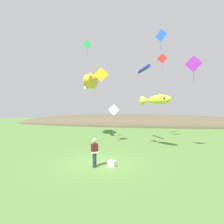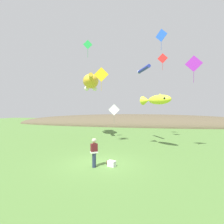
# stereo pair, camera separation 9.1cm
# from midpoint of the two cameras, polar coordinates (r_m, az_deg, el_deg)

# --- Properties ---
(ground_plane) EXTENTS (120.00, 120.00, 0.00)m
(ground_plane) POSITION_cam_midpoint_polar(r_m,az_deg,el_deg) (12.11, -4.33, -16.47)
(ground_plane) COLOR #517A38
(distant_hill_ridge) EXTENTS (63.52, 14.21, 5.22)m
(distant_hill_ridge) POSITION_cam_midpoint_polar(r_m,az_deg,el_deg) (42.42, 7.58, -4.22)
(distant_hill_ridge) COLOR brown
(distant_hill_ridge) RESTS_ON ground
(festival_attendant) EXTENTS (0.49, 0.47, 1.77)m
(festival_attendant) POSITION_cam_midpoint_polar(r_m,az_deg,el_deg) (11.17, -5.97, -12.87)
(festival_attendant) COLOR #232D47
(festival_attendant) RESTS_ON ground
(kite_spool) EXTENTS (0.13, 0.25, 0.25)m
(kite_spool) POSITION_cam_midpoint_polar(r_m,az_deg,el_deg) (11.92, -1.56, -16.14)
(kite_spool) COLOR olive
(kite_spool) RESTS_ON ground
(picnic_cooler) EXTENTS (0.57, 0.48, 0.36)m
(picnic_cooler) POSITION_cam_midpoint_polar(r_m,az_deg,el_deg) (11.48, -0.23, -16.49)
(picnic_cooler) COLOR white
(picnic_cooler) RESTS_ON ground
(kite_giant_cat) EXTENTS (3.36, 7.17, 2.27)m
(kite_giant_cat) POSITION_cam_midpoint_polar(r_m,az_deg,el_deg) (24.97, -7.18, 9.71)
(kite_giant_cat) COLOR gold
(kite_fish_windsock) EXTENTS (3.08, 2.92, 1.03)m
(kite_fish_windsock) POSITION_cam_midpoint_polar(r_m,az_deg,el_deg) (16.89, 14.04, 3.92)
(kite_fish_windsock) COLOR yellow
(kite_tube_streamer) EXTENTS (1.52, 2.83, 0.44)m
(kite_tube_streamer) POSITION_cam_midpoint_polar(r_m,az_deg,el_deg) (19.59, 10.08, 13.59)
(kite_tube_streamer) COLOR #2633A5
(kite_diamond_blue) EXTENTS (1.23, 0.79, 2.34)m
(kite_diamond_blue) POSITION_cam_midpoint_polar(r_m,az_deg,el_deg) (21.55, 15.58, 22.91)
(kite_diamond_blue) COLOR blue
(kite_diamond_gold) EXTENTS (1.47, 0.22, 2.38)m
(kite_diamond_gold) POSITION_cam_midpoint_polar(r_m,az_deg,el_deg) (17.93, -3.70, 12.08)
(kite_diamond_gold) COLOR yellow
(kite_diamond_white) EXTENTS (1.29, 0.13, 2.20)m
(kite_diamond_white) POSITION_cam_midpoint_polar(r_m,az_deg,el_deg) (20.16, 0.47, 0.70)
(kite_diamond_white) COLOR white
(kite_diamond_green) EXTENTS (0.97, 0.30, 1.91)m
(kite_diamond_green) POSITION_cam_midpoint_polar(r_m,az_deg,el_deg) (20.52, -8.12, 20.93)
(kite_diamond_green) COLOR green
(kite_diamond_red) EXTENTS (1.32, 0.15, 2.23)m
(kite_diamond_red) POSITION_cam_midpoint_polar(r_m,az_deg,el_deg) (24.64, 15.97, 16.44)
(kite_diamond_red) COLOR red
(kite_diamond_violet) EXTENTS (1.38, 0.24, 2.29)m
(kite_diamond_violet) POSITION_cam_midpoint_polar(r_m,az_deg,el_deg) (16.69, 24.95, 14.05)
(kite_diamond_violet) COLOR purple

